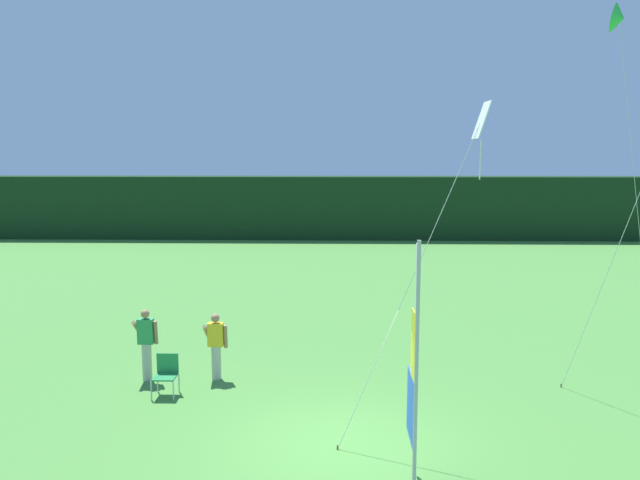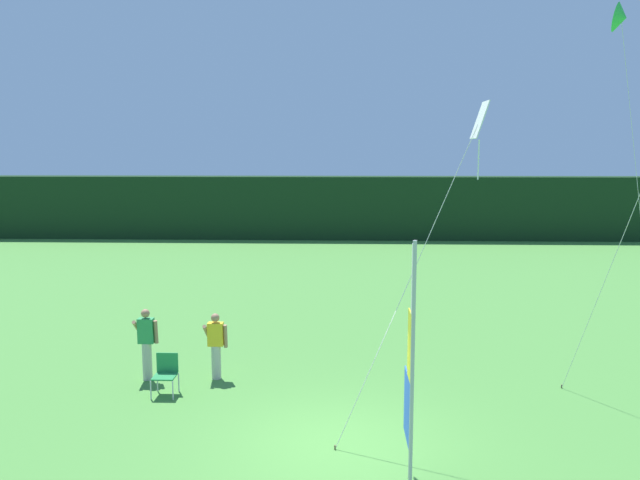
{
  "view_description": "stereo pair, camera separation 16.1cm",
  "coord_description": "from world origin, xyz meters",
  "px_view_note": "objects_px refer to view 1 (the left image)",
  "views": [
    {
      "loc": [
        -0.05,
        -10.71,
        5.26
      ],
      "look_at": [
        -0.43,
        3.86,
        3.23
      ],
      "focal_mm": 34.86,
      "sensor_mm": 36.0,
      "label": 1
    },
    {
      "loc": [
        0.11,
        -10.71,
        5.26
      ],
      "look_at": [
        -0.43,
        3.86,
        3.23
      ],
      "focal_mm": 34.86,
      "sensor_mm": 36.0,
      "label": 2
    }
  ],
  "objects_px": {
    "banner_flag": "(414,373)",
    "folding_chair": "(166,372)",
    "kite_green_delta_1": "(619,20)",
    "kite_white_diamond_2": "(472,145)",
    "person_near_banner": "(146,343)",
    "person_mid_field": "(216,344)"
  },
  "relations": [
    {
      "from": "person_near_banner",
      "to": "folding_chair",
      "type": "distance_m",
      "value": 1.16
    },
    {
      "from": "person_near_banner",
      "to": "person_mid_field",
      "type": "height_order",
      "value": "person_near_banner"
    },
    {
      "from": "folding_chair",
      "to": "kite_white_diamond_2",
      "type": "distance_m",
      "value": 8.06
    },
    {
      "from": "person_mid_field",
      "to": "kite_green_delta_1",
      "type": "distance_m",
      "value": 12.91
    },
    {
      "from": "kite_white_diamond_2",
      "to": "person_near_banner",
      "type": "bearing_deg",
      "value": 157.69
    },
    {
      "from": "person_near_banner",
      "to": "banner_flag",
      "type": "bearing_deg",
      "value": -39.75
    },
    {
      "from": "kite_white_diamond_2",
      "to": "folding_chair",
      "type": "bearing_deg",
      "value": 162.42
    },
    {
      "from": "person_near_banner",
      "to": "folding_chair",
      "type": "height_order",
      "value": "person_near_banner"
    },
    {
      "from": "person_near_banner",
      "to": "kite_white_diamond_2",
      "type": "bearing_deg",
      "value": -22.31
    },
    {
      "from": "banner_flag",
      "to": "folding_chair",
      "type": "bearing_deg",
      "value": 142.24
    },
    {
      "from": "kite_white_diamond_2",
      "to": "banner_flag",
      "type": "bearing_deg",
      "value": -121.95
    },
    {
      "from": "banner_flag",
      "to": "folding_chair",
      "type": "xyz_separation_m",
      "value": [
        -4.92,
        3.81,
        -1.42
      ]
    },
    {
      "from": "person_near_banner",
      "to": "kite_white_diamond_2",
      "type": "height_order",
      "value": "kite_white_diamond_2"
    },
    {
      "from": "person_near_banner",
      "to": "kite_white_diamond_2",
      "type": "relative_size",
      "value": 0.27
    },
    {
      "from": "kite_green_delta_1",
      "to": "person_mid_field",
      "type": "bearing_deg",
      "value": -165.55
    },
    {
      "from": "person_mid_field",
      "to": "kite_white_diamond_2",
      "type": "distance_m",
      "value": 7.5
    },
    {
      "from": "person_mid_field",
      "to": "kite_green_delta_1",
      "type": "relative_size",
      "value": 0.17
    },
    {
      "from": "folding_chair",
      "to": "kite_green_delta_1",
      "type": "height_order",
      "value": "kite_green_delta_1"
    },
    {
      "from": "kite_green_delta_1",
      "to": "kite_white_diamond_2",
      "type": "height_order",
      "value": "kite_green_delta_1"
    },
    {
      "from": "person_mid_field",
      "to": "person_near_banner",
      "type": "bearing_deg",
      "value": -175.5
    },
    {
      "from": "banner_flag",
      "to": "kite_white_diamond_2",
      "type": "relative_size",
      "value": 0.65
    },
    {
      "from": "person_near_banner",
      "to": "folding_chair",
      "type": "relative_size",
      "value": 1.91
    }
  ]
}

